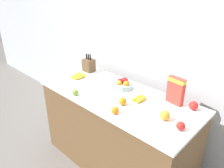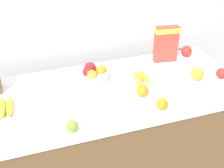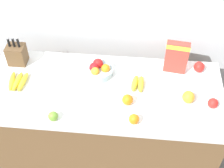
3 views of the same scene
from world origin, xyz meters
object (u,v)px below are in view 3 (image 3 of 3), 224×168
orange_by_cereal (128,100)px  orange_back_center (188,97)px  orange_front_center (134,119)px  apple_rear (53,116)px  banana_bunch_right (138,84)px  fruit_bowl (98,70)px  cereal_box (177,56)px  apple_by_knife_block (213,103)px  apple_front (199,67)px  knife_block (17,54)px  banana_bunch_left (17,82)px

orange_by_cereal → orange_back_center: bearing=8.3°
orange_front_center → orange_by_cereal: bearing=107.9°
apple_rear → banana_bunch_right: bearing=33.9°
fruit_bowl → orange_back_center: size_ratio=2.62×
cereal_box → apple_by_knife_block: bearing=-47.0°
apple_rear → apple_front: bearing=29.6°
banana_bunch_right → orange_back_center: (0.36, -0.12, 0.02)m
banana_bunch_right → orange_back_center: orange_back_center is taller
cereal_box → orange_by_cereal: bearing=-125.0°
knife_block → apple_rear: size_ratio=4.12×
banana_bunch_left → orange_back_center: 1.25m
knife_block → orange_by_cereal: size_ratio=3.58×
banana_bunch_right → apple_rear: (-0.55, -0.37, 0.01)m
cereal_box → orange_front_center: cereal_box is taller
banana_bunch_left → apple_front: bearing=11.3°
knife_block → orange_back_center: knife_block is taller
apple_rear → banana_bunch_left: bearing=138.3°
banana_bunch_right → apple_by_knife_block: size_ratio=2.37×
banana_bunch_left → apple_by_knife_block: bearing=-3.6°
orange_by_cereal → apple_rear: bearing=-158.7°
cereal_box → fruit_bowl: cereal_box is taller
cereal_box → apple_front: size_ratio=3.19×
orange_by_cereal → knife_block: bearing=158.5°
orange_back_center → orange_front_center: bearing=-148.7°
knife_block → orange_by_cereal: bearing=-21.5°
cereal_box → banana_bunch_left: bearing=-160.2°
apple_by_knife_block → orange_front_center: bearing=-160.5°
apple_rear → orange_back_center: size_ratio=0.77×
knife_block → apple_rear: 0.68m
orange_front_center → orange_back_center: orange_back_center is taller
apple_front → orange_front_center: bearing=-130.9°
cereal_box → knife_block: bearing=-171.6°
cereal_box → banana_bunch_right: size_ratio=1.55×
cereal_box → orange_front_center: (-0.29, -0.54, -0.11)m
banana_bunch_left → orange_by_cereal: (0.83, -0.12, 0.02)m
banana_bunch_right → apple_front: bearing=23.9°
orange_front_center → fruit_bowl: bearing=123.7°
banana_bunch_left → apple_rear: 0.46m
cereal_box → apple_front: (0.19, 0.01, -0.11)m
apple_front → orange_by_cereal: size_ratio=1.08×
banana_bunch_right → cereal_box: bearing=35.0°
cereal_box → apple_front: cereal_box is taller
fruit_bowl → orange_by_cereal: (0.24, -0.28, -0.00)m
apple_by_knife_block → banana_bunch_right: bearing=163.7°
banana_bunch_right → orange_back_center: 0.38m
cereal_box → banana_bunch_right: (-0.27, -0.19, -0.13)m
apple_rear → orange_by_cereal: bearing=21.3°
cereal_box → banana_bunch_left: (-1.17, -0.26, -0.13)m
apple_front → fruit_bowl: bearing=-172.2°
banana_bunch_left → apple_by_knife_block: apple_by_knife_block is taller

